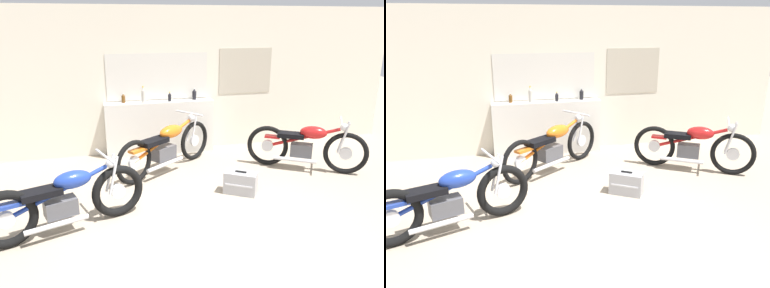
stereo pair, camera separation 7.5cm
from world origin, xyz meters
TOP-DOWN VIEW (x-y plane):
  - ground_plane at (0.00, 0.00)m, footprint 24.00×24.00m
  - wall_back at (0.01, 3.45)m, footprint 10.00×0.07m
  - sill_counter at (-0.02, 3.27)m, footprint 2.10×0.28m
  - bottle_leftmost at (-0.70, 3.32)m, footprint 0.07×0.07m
  - bottle_left_center at (-0.33, 3.24)m, footprint 0.07×0.07m
  - bottle_center at (0.18, 3.25)m, footprint 0.06×0.06m
  - bottle_right_center at (0.68, 3.30)m, footprint 0.08×0.08m
  - motorcycle_blue at (-1.61, 0.65)m, footprint 1.99×0.90m
  - motorcycle_red at (2.32, 1.81)m, footprint 1.78×1.17m
  - motorcycle_orange at (-0.06, 2.32)m, footprint 1.86×1.39m
  - hard_case_silver at (0.87, 1.14)m, footprint 0.54×0.46m

SIDE VIEW (x-z plane):
  - ground_plane at x=0.00m, z-range 0.00..0.00m
  - hard_case_silver at x=0.87m, z-range -0.01..0.35m
  - motorcycle_blue at x=-1.61m, z-range -0.02..0.87m
  - motorcycle_red at x=2.32m, z-range -0.03..0.91m
  - motorcycle_orange at x=-0.06m, z-range -0.02..0.92m
  - sill_counter at x=-0.02m, z-range 0.00..1.04m
  - bottle_center at x=0.18m, z-range 1.03..1.22m
  - bottle_leftmost at x=-0.70m, z-range 1.03..1.22m
  - bottle_right_center at x=0.68m, z-range 1.03..1.26m
  - bottle_left_center at x=-0.33m, z-range 1.03..1.34m
  - wall_back at x=0.01m, z-range 0.00..2.80m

